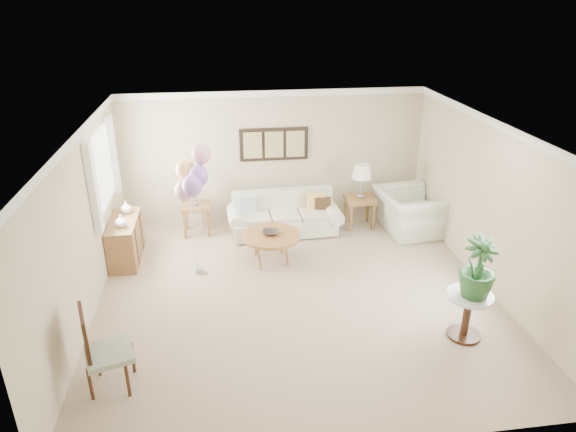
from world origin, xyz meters
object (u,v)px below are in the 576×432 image
at_px(armchair, 409,212).
at_px(accent_chair, 101,348).
at_px(balloon_cluster, 192,176).
at_px(coffee_table, 271,237).
at_px(sofa, 284,217).

bearing_deg(armchair, accent_chair, 121.21).
height_order(accent_chair, balloon_cluster, balloon_cluster).
height_order(armchair, balloon_cluster, balloon_cluster).
xyz_separation_m(armchair, accent_chair, (-5.02, -3.64, 0.14)).
bearing_deg(coffee_table, armchair, 16.96).
bearing_deg(sofa, armchair, -6.76).
relative_size(armchair, accent_chair, 1.18).
bearing_deg(accent_chair, armchair, 35.91).
bearing_deg(sofa, balloon_cluster, -139.15).
relative_size(coffee_table, armchair, 0.81).
height_order(sofa, balloon_cluster, balloon_cluster).
xyz_separation_m(coffee_table, balloon_cluster, (-1.23, -0.26, 1.25)).
relative_size(coffee_table, balloon_cluster, 0.45).
xyz_separation_m(sofa, coffee_table, (-0.37, -1.12, 0.15)).
bearing_deg(coffee_table, balloon_cluster, -168.08).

